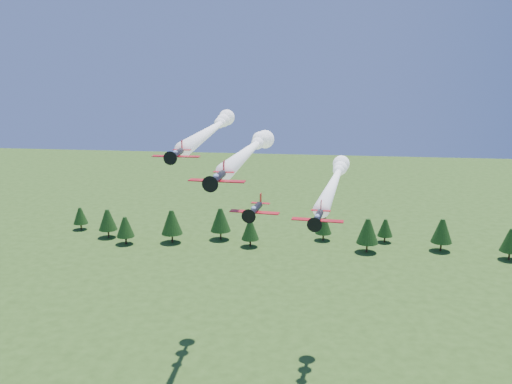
# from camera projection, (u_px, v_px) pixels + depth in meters

# --- Properties ---
(plane_lead) EXTENTS (7.81, 45.11, 3.70)m
(plane_lead) POSITION_uv_depth(u_px,v_px,m) (251.00, 149.00, 101.31)
(plane_lead) COLOR black
(plane_lead) RESTS_ON ground
(plane_left) EXTENTS (7.24, 55.46, 3.70)m
(plane_left) POSITION_uv_depth(u_px,v_px,m) (213.00, 129.00, 115.37)
(plane_left) COLOR black
(plane_left) RESTS_ON ground
(plane_right) EXTENTS (10.22, 49.77, 3.70)m
(plane_right) POSITION_uv_depth(u_px,v_px,m) (335.00, 179.00, 110.64)
(plane_right) COLOR black
(plane_right) RESTS_ON ground
(plane_slot) EXTENTS (8.36, 9.07, 2.92)m
(plane_slot) POSITION_uv_depth(u_px,v_px,m) (255.00, 209.00, 93.98)
(plane_slot) COLOR black
(plane_slot) RESTS_ON ground
(treeline) EXTENTS (175.01, 20.52, 11.86)m
(treeline) POSITION_uv_depth(u_px,v_px,m) (303.00, 227.00, 200.02)
(treeline) COLOR #382314
(treeline) RESTS_ON ground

